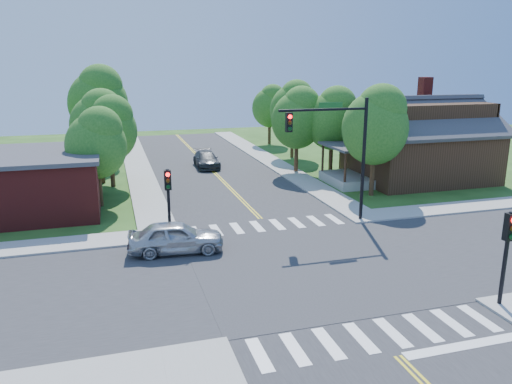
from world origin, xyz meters
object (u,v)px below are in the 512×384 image
object	(u,v)px
signal_mast_ne	(338,141)
car_dgrey	(206,160)
signal_pole_nw	(168,191)
signal_pole_se	(508,242)
house_ne	(419,138)
car_silver	(176,238)

from	to	relation	value
signal_mast_ne	car_dgrey	bearing A→B (deg)	102.98
signal_pole_nw	signal_pole_se	bearing A→B (deg)	-45.00
signal_mast_ne	house_ne	bearing A→B (deg)	37.68
signal_pole_nw	house_ne	world-z (taller)	house_ne
house_ne	car_dgrey	world-z (taller)	house_ne
signal_mast_ne	car_silver	distance (m)	10.51
signal_pole_nw	signal_mast_ne	bearing A→B (deg)	0.07
signal_pole_se	house_ne	size ratio (longest dim) A/B	0.29
signal_pole_nw	car_silver	xyz separation A→B (m)	(0.05, -2.08, -1.87)
signal_pole_se	signal_mast_ne	bearing A→B (deg)	98.56
signal_pole_nw	car_dgrey	size ratio (longest dim) A/B	0.79
car_dgrey	car_silver	bearing A→B (deg)	-103.43
signal_mast_ne	signal_pole_nw	size ratio (longest dim) A/B	1.89
car_silver	car_dgrey	size ratio (longest dim) A/B	0.99
house_ne	car_dgrey	distance (m)	18.07
car_silver	house_ne	bearing A→B (deg)	-56.96
car_dgrey	signal_pole_nw	bearing A→B (deg)	-105.21
signal_mast_ne	signal_pole_nw	xyz separation A→B (m)	(-9.51, -0.01, -2.19)
house_ne	car_dgrey	xyz separation A→B (m)	(-15.31, 9.22, -2.64)
signal_mast_ne	car_dgrey	size ratio (longest dim) A/B	1.49
signal_mast_ne	house_ne	size ratio (longest dim) A/B	0.55
signal_mast_ne	car_dgrey	distance (m)	18.80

